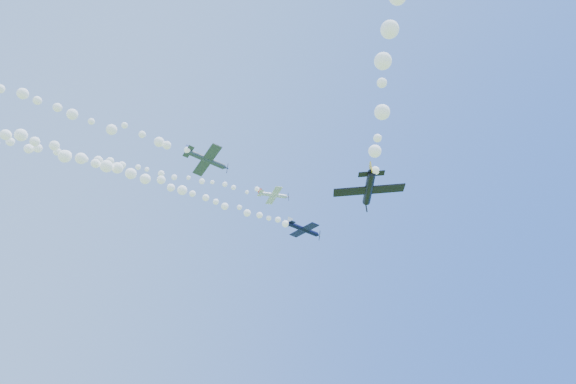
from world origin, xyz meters
TOP-DOWN VIEW (x-y plane):
  - plane_white at (9.76, 6.26)m, footprint 6.48×6.87m
  - smoke_trail_white at (-31.13, 19.52)m, footprint 78.22×26.97m
  - plane_navy at (16.86, 5.82)m, footprint 7.90×8.25m
  - smoke_trail_navy at (-22.07, 9.45)m, footprint 73.17×9.44m
  - plane_grey at (-11.86, -7.92)m, footprint 6.73×7.15m
  - plane_black at (-1.26, -27.47)m, footprint 6.98×6.77m

SIDE VIEW (x-z plane):
  - plane_black at x=-1.26m, z-range 32.01..34.13m
  - plane_grey at x=-11.86m, z-range 43.46..45.99m
  - smoke_trail_navy at x=-22.07m, z-range 48.67..51.74m
  - plane_navy at x=16.86m, z-range 48.98..51.82m
  - smoke_trail_white at x=-31.13m, z-range 54.09..56.88m
  - plane_white at x=9.76m, z-range 54.93..56.68m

